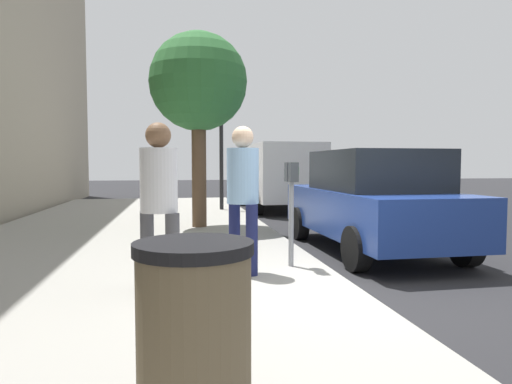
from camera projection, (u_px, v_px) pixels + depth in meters
The scene contains 10 objects.
ground_plane at pixel (353, 296), 5.31m from camera, with size 80.00×80.00×0.00m, color #232326.
sidewalk_slab at pixel (83, 303), 4.79m from camera, with size 28.00×6.00×0.15m, color gray.
parking_meter at pixel (291, 192), 6.14m from camera, with size 0.36×0.12×1.41m.
pedestrian_at_meter at pixel (243, 185), 5.78m from camera, with size 0.52×0.41×1.87m.
pedestrian_bystander at pixel (159, 192), 4.88m from camera, with size 0.43×0.43×1.83m.
parked_sedan_near at pixel (372, 201), 7.97m from camera, with size 4.43×2.03×1.77m.
parked_van_far at pixel (277, 172), 15.53m from camera, with size 5.22×2.15×2.18m.
street_tree at pixel (198, 84), 9.96m from camera, with size 2.15×2.15×4.26m.
traffic_signal at pixel (225, 130), 13.87m from camera, with size 0.24×0.44×3.60m.
trash_bin at pixel (194, 343), 2.23m from camera, with size 0.59×0.59×1.01m.
Camera 1 is at (-4.95, 2.01, 1.53)m, focal length 31.97 mm.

